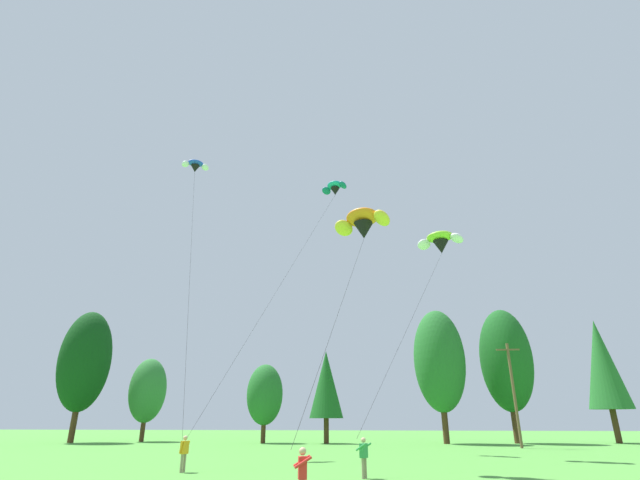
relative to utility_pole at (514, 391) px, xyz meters
name	(u,v)px	position (x,y,z in m)	size (l,w,h in m)	color
treeline_tree_a	(85,361)	(-47.10, 5.19, 3.97)	(5.78, 5.78, 14.75)	#472D19
treeline_tree_b	(148,390)	(-40.58, 8.81, 0.78)	(4.37, 4.37, 9.50)	#472D19
treeline_tree_c	(265,394)	(-25.56, 6.80, 0.13)	(4.08, 4.08, 8.43)	#472D19
treeline_tree_d	(326,384)	(-18.50, 6.63, 1.20)	(3.77, 3.77, 9.85)	#472D19
treeline_tree_e	(439,360)	(-5.62, 7.23, 3.74)	(5.68, 5.68, 14.39)	#472D19
treeline_tree_f	(506,360)	(2.19, 8.99, 3.92)	(5.76, 5.76, 14.68)	#472D19
treeline_tree_g	(602,364)	(13.34, 10.51, 3.51)	(4.57, 4.57, 13.52)	#472D19
utility_pole	(514,391)	(0.00, 0.00, 0.00)	(2.20, 0.26, 9.41)	brown
kite_flyer_near	(184,451)	(-22.92, -23.00, -3.98)	(0.39, 0.60, 1.69)	gray
kite_flyer_mid	(302,473)	(-15.53, -32.68, -3.97)	(0.64, 0.67, 1.69)	#4C4C51
kite_flyer_far	(364,454)	(-13.89, -24.61, -3.97)	(0.73, 0.75, 1.69)	gray
parafoil_kite_high_teal	(335,188)	(-16.34, -6.31, 19.23)	(8.20, 17.80, 23.75)	teal
parafoil_kite_mid_orange	(363,223)	(-13.57, -21.53, 8.69)	(4.20, 12.67, 13.02)	orange
parafoil_kite_far_lime_white	(440,241)	(-7.42, -12.00, 10.90)	(8.76, 13.83, 15.10)	#93D633
parafoil_kite_low_blue_white	(195,166)	(-28.69, -12.19, 19.10)	(6.82, 11.58, 23.55)	blue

